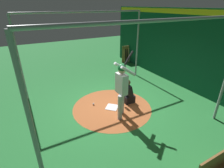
{
  "coord_description": "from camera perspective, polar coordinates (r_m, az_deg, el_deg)",
  "views": [
    {
      "loc": [
        2.59,
        4.72,
        3.45
      ],
      "look_at": [
        0.0,
        0.0,
        0.95
      ],
      "focal_mm": 27.63,
      "sensor_mm": 36.0,
      "label": 1
    }
  ],
  "objects": [
    {
      "name": "ground_plane",
      "position": [
        6.4,
        0.0,
        -7.74
      ],
      "size": [
        27.01,
        27.01,
        0.0
      ],
      "primitive_type": "plane",
      "color": "#287A38"
    },
    {
      "name": "dirt_circle",
      "position": [
        6.4,
        0.0,
        -7.72
      ],
      "size": [
        2.86,
        2.86,
        0.01
      ],
      "primitive_type": "cylinder",
      "color": "#B76033",
      "rests_on": "ground"
    },
    {
      "name": "back_wall",
      "position": [
        8.11,
        24.37,
        10.09
      ],
      "size": [
        0.23,
        11.01,
        3.33
      ],
      "color": "#0F472D",
      "rests_on": "ground"
    },
    {
      "name": "batter",
      "position": [
        5.41,
        3.25,
        -0.54
      ],
      "size": [
        0.68,
        0.49,
        2.17
      ],
      "color": "#BCBCC0",
      "rests_on": "ground"
    },
    {
      "name": "bat_rack",
      "position": [
        11.36,
        4.94,
        9.73
      ],
      "size": [
        0.7,
        0.2,
        1.05
      ],
      "color": "olive",
      "rests_on": "ground"
    },
    {
      "name": "catcher",
      "position": [
        6.57,
        5.16,
        -3.19
      ],
      "size": [
        0.58,
        0.4,
        0.94
      ],
      "color": "black",
      "rests_on": "ground"
    },
    {
      "name": "home_plate",
      "position": [
        6.39,
        0.0,
        -7.65
      ],
      "size": [
        0.59,
        0.59,
        0.01
      ],
      "primitive_type": "cube",
      "rotation": [
        0.0,
        0.0,
        0.79
      ],
      "color": "white",
      "rests_on": "dirt_circle"
    },
    {
      "name": "baseball_0",
      "position": [
        6.56,
        -6.18,
        -6.54
      ],
      "size": [
        0.07,
        0.07,
        0.07
      ],
      "primitive_type": "sphere",
      "color": "white",
      "rests_on": "dirt_circle"
    },
    {
      "name": "cage_frame",
      "position": [
        5.53,
        0.0,
        11.94
      ],
      "size": [
        5.39,
        4.51,
        3.22
      ],
      "color": "gray",
      "rests_on": "ground"
    }
  ]
}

